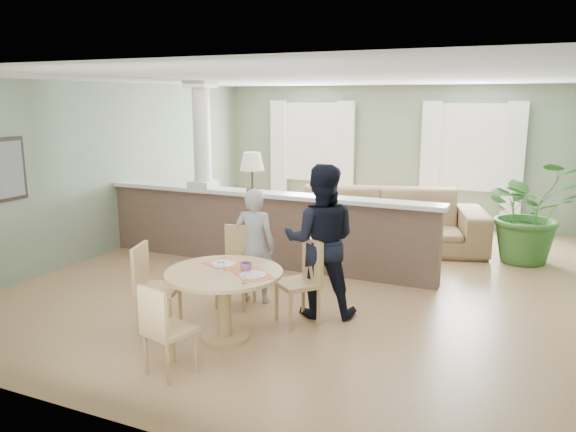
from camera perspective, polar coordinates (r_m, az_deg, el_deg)
The scene contains 12 objects.
ground at distance 7.93m, azimuth 2.55°, elevation -6.11°, with size 8.00×8.00×0.00m, color tan.
room_shell at distance 8.17m, azimuth 4.12°, elevation 7.38°, with size 7.02×8.02×2.71m.
pony_wall at distance 8.32m, azimuth -3.21°, elevation -0.22°, with size 5.32×0.38×2.70m.
sofa at distance 9.36m, azimuth 9.26°, elevation -0.37°, with size 3.35×1.31×0.98m, color #8C6C4C.
houseplant at distance 9.19m, azimuth 23.36°, elevation 0.46°, with size 1.41×1.22×1.57m, color #346A2A.
dining_table at distance 5.81m, azimuth -6.42°, elevation -6.97°, with size 1.20×1.20×0.82m.
chair_far_boy at distance 6.79m, azimuth -5.15°, elevation -4.66°, with size 0.48×0.48×0.94m.
chair_far_man at distance 6.21m, azimuth 1.56°, elevation -6.24°, with size 0.59×0.59×0.94m.
chair_near at distance 5.16m, azimuth -12.54°, elevation -10.94°, with size 0.47×0.47×0.85m.
chair_side at distance 6.19m, azimuth -13.68°, elevation -6.65°, with size 0.53×0.53×0.94m.
child_person at distance 6.79m, azimuth -3.39°, elevation -3.03°, with size 0.51×0.34×1.41m, color #99999E.
man_person at distance 6.34m, azimuth 3.34°, elevation -2.54°, with size 0.85×0.66×1.75m, color black.
Camera 1 is at (2.78, -7.01, 2.45)m, focal length 35.00 mm.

